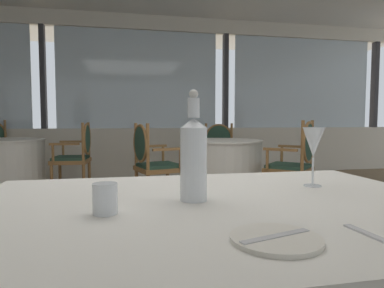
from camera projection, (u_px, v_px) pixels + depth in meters
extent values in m
plane|color=#756047|center=(174.00, 285.00, 2.05)|extent=(14.20, 14.20, 0.00)
cube|color=silver|center=(140.00, 152.00, 6.02)|extent=(10.03, 0.12, 0.85)
cube|color=silver|center=(138.00, 22.00, 5.86)|extent=(10.03, 0.12, 0.25)
cube|color=silver|center=(139.00, 80.00, 5.95)|extent=(2.77, 0.02, 1.70)
cube|color=#333338|center=(43.00, 77.00, 5.62)|extent=(0.08, 0.14, 1.70)
cube|color=silver|center=(303.00, 83.00, 6.58)|extent=(2.77, 0.02, 1.70)
cube|color=#333338|center=(225.00, 81.00, 6.24)|extent=(0.08, 0.14, 1.70)
cube|color=#333338|center=(375.00, 85.00, 6.87)|extent=(0.08, 0.14, 1.70)
cube|color=silver|center=(218.00, 206.00, 1.02)|extent=(1.49, 1.06, 0.02)
cylinder|color=silver|center=(276.00, 239.00, 0.70)|extent=(0.19, 0.19, 0.01)
cube|color=silver|center=(276.00, 236.00, 0.70)|extent=(0.17, 0.07, 0.00)
cube|color=silver|center=(381.00, 239.00, 0.70)|extent=(0.03, 0.20, 0.00)
cylinder|color=white|center=(194.00, 164.00, 1.05)|extent=(0.08, 0.08, 0.23)
cone|color=white|center=(194.00, 123.00, 1.04)|extent=(0.08, 0.08, 0.03)
cylinder|color=white|center=(194.00, 108.00, 1.03)|extent=(0.04, 0.04, 0.06)
sphere|color=silver|center=(194.00, 94.00, 1.03)|extent=(0.03, 0.03, 0.03)
cylinder|color=white|center=(312.00, 186.00, 1.28)|extent=(0.06, 0.06, 0.00)
cylinder|color=white|center=(313.00, 171.00, 1.28)|extent=(0.01, 0.01, 0.10)
cone|color=white|center=(313.00, 142.00, 1.27)|extent=(0.08, 0.08, 0.11)
cylinder|color=white|center=(105.00, 199.00, 0.90)|extent=(0.07, 0.07, 0.08)
cylinder|color=silver|center=(222.00, 141.00, 4.27)|extent=(1.03, 1.03, 0.02)
cylinder|color=silver|center=(221.00, 170.00, 4.30)|extent=(1.00, 1.00, 0.72)
cube|color=olive|center=(158.00, 169.00, 3.90)|extent=(0.57, 0.57, 0.05)
cube|color=#284738|center=(158.00, 165.00, 3.90)|extent=(0.52, 0.52, 0.04)
cylinder|color=olive|center=(168.00, 184.00, 4.19)|extent=(0.04, 0.04, 0.41)
cylinder|color=olive|center=(182.00, 190.00, 3.83)|extent=(0.04, 0.04, 0.41)
cylinder|color=olive|center=(136.00, 187.00, 4.00)|extent=(0.04, 0.04, 0.41)
cylinder|color=olive|center=(148.00, 194.00, 3.65)|extent=(0.04, 0.04, 0.41)
cylinder|color=olive|center=(136.00, 144.00, 3.97)|extent=(0.04, 0.04, 0.50)
cylinder|color=olive|center=(148.00, 147.00, 3.61)|extent=(0.04, 0.04, 0.50)
ellipsoid|color=#284738|center=(140.00, 143.00, 3.78)|extent=(0.16, 0.39, 0.42)
torus|color=olive|center=(140.00, 143.00, 3.78)|extent=(0.15, 0.42, 0.43)
cube|color=olive|center=(152.00, 146.00, 4.11)|extent=(0.36, 0.14, 0.03)
cylinder|color=olive|center=(163.00, 155.00, 4.19)|extent=(0.03, 0.03, 0.22)
cube|color=olive|center=(169.00, 149.00, 3.67)|extent=(0.36, 0.14, 0.03)
cylinder|color=olive|center=(180.00, 159.00, 3.74)|extent=(0.03, 0.03, 0.22)
cube|color=olive|center=(289.00, 170.00, 3.83)|extent=(0.65, 0.65, 0.05)
cube|color=#284738|center=(289.00, 166.00, 3.83)|extent=(0.60, 0.60, 0.04)
cylinder|color=olive|center=(265.00, 191.00, 3.79)|extent=(0.04, 0.04, 0.41)
cylinder|color=olive|center=(277.00, 185.00, 4.13)|extent=(0.04, 0.04, 0.41)
cylinder|color=olive|center=(301.00, 195.00, 3.57)|extent=(0.04, 0.04, 0.41)
cylinder|color=olive|center=(311.00, 189.00, 3.91)|extent=(0.04, 0.04, 0.41)
cylinder|color=olive|center=(302.00, 146.00, 3.54)|extent=(0.04, 0.04, 0.53)
cylinder|color=olive|center=(312.00, 144.00, 3.87)|extent=(0.04, 0.04, 0.53)
ellipsoid|color=#284738|center=(309.00, 142.00, 3.70)|extent=(0.31, 0.32, 0.45)
torus|color=olive|center=(309.00, 142.00, 3.70)|extent=(0.34, 0.35, 0.46)
cube|color=olive|center=(280.00, 150.00, 3.62)|extent=(0.29, 0.28, 0.03)
cylinder|color=olive|center=(267.00, 159.00, 3.70)|extent=(0.03, 0.03, 0.22)
cube|color=olive|center=(294.00, 147.00, 4.04)|extent=(0.29, 0.28, 0.03)
cylinder|color=olive|center=(282.00, 155.00, 4.12)|extent=(0.03, 0.03, 0.22)
cube|color=olive|center=(219.00, 158.00, 5.14)|extent=(0.56, 0.56, 0.05)
cube|color=#284738|center=(219.00, 155.00, 5.14)|extent=(0.51, 0.51, 0.04)
cylinder|color=olive|center=(233.00, 175.00, 4.95)|extent=(0.04, 0.04, 0.40)
cylinder|color=olive|center=(206.00, 174.00, 4.97)|extent=(0.04, 0.04, 0.40)
cylinder|color=olive|center=(231.00, 170.00, 5.35)|extent=(0.04, 0.04, 0.40)
cylinder|color=olive|center=(206.00, 170.00, 5.37)|extent=(0.04, 0.04, 0.40)
cylinder|color=olive|center=(232.00, 139.00, 5.31)|extent=(0.04, 0.04, 0.49)
cylinder|color=olive|center=(206.00, 139.00, 5.33)|extent=(0.04, 0.04, 0.49)
ellipsoid|color=#284738|center=(219.00, 137.00, 5.34)|extent=(0.39, 0.14, 0.41)
torus|color=olive|center=(219.00, 137.00, 5.34)|extent=(0.42, 0.13, 0.43)
cube|color=olive|center=(236.00, 142.00, 5.09)|extent=(0.12, 0.37, 0.03)
cylinder|color=olive|center=(237.00, 150.00, 4.96)|extent=(0.03, 0.03, 0.22)
cube|color=olive|center=(203.00, 142.00, 5.12)|extent=(0.12, 0.37, 0.03)
cylinder|color=olive|center=(202.00, 150.00, 4.98)|extent=(0.03, 0.03, 0.22)
cylinder|color=silver|center=(1.00, 140.00, 4.43)|extent=(1.07, 1.07, 0.02)
cylinder|color=silver|center=(2.00, 168.00, 4.46)|extent=(1.04, 1.04, 0.72)
cube|color=olive|center=(71.00, 161.00, 4.56)|extent=(0.50, 0.50, 0.05)
cube|color=#284738|center=(71.00, 158.00, 4.56)|extent=(0.46, 0.46, 0.04)
cylinder|color=olive|center=(52.00, 181.00, 4.35)|extent=(0.04, 0.04, 0.42)
cylinder|color=olive|center=(60.00, 176.00, 4.75)|extent=(0.04, 0.04, 0.42)
cylinder|color=olive|center=(84.00, 181.00, 4.40)|extent=(0.04, 0.04, 0.42)
cylinder|color=olive|center=(89.00, 176.00, 4.80)|extent=(0.04, 0.04, 0.42)
cylinder|color=olive|center=(83.00, 142.00, 4.37)|extent=(0.04, 0.04, 0.49)
cylinder|color=olive|center=(89.00, 140.00, 4.76)|extent=(0.04, 0.04, 0.49)
ellipsoid|color=#284738|center=(87.00, 139.00, 4.56)|extent=(0.08, 0.39, 0.41)
torus|color=olive|center=(87.00, 139.00, 4.56)|extent=(0.07, 0.43, 0.42)
cube|color=olive|center=(64.00, 144.00, 4.29)|extent=(0.37, 0.07, 0.03)
cylinder|color=olive|center=(53.00, 153.00, 4.28)|extent=(0.03, 0.03, 0.22)
cube|color=olive|center=(73.00, 142.00, 4.79)|extent=(0.37, 0.07, 0.03)
cylinder|color=olive|center=(63.00, 149.00, 4.78)|extent=(0.03, 0.03, 0.22)
cylinder|color=olive|center=(11.00, 172.00, 5.13)|extent=(0.04, 0.04, 0.42)
cylinder|color=olive|center=(7.00, 169.00, 5.45)|extent=(0.04, 0.04, 0.42)
cylinder|color=olive|center=(5.00, 136.00, 5.41)|extent=(0.04, 0.04, 0.52)
cube|color=olive|center=(11.00, 139.00, 5.27)|extent=(0.19, 0.35, 0.03)
cylinder|color=olive|center=(13.00, 147.00, 5.16)|extent=(0.03, 0.03, 0.22)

